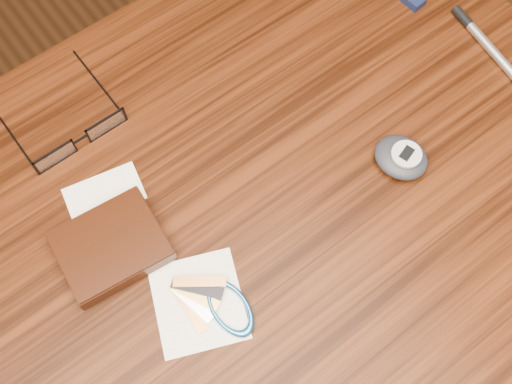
% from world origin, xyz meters
% --- Properties ---
extents(ground, '(3.80, 3.80, 0.00)m').
position_xyz_m(ground, '(0.00, 0.00, 0.00)').
color(ground, '#472814').
rests_on(ground, ground).
extents(desk, '(1.00, 0.70, 0.75)m').
position_xyz_m(desk, '(0.00, 0.00, 0.65)').
color(desk, '#3A1809').
rests_on(desk, ground).
extents(wallet_and_card, '(0.14, 0.15, 0.03)m').
position_xyz_m(wallet_and_card, '(-0.12, 0.06, 0.76)').
color(wallet_and_card, black).
rests_on(wallet_and_card, desk).
extents(eyeglasses, '(0.13, 0.13, 0.03)m').
position_xyz_m(eyeglasses, '(-0.08, 0.21, 0.76)').
color(eyeglasses, black).
rests_on(eyeglasses, desk).
extents(pedometer, '(0.07, 0.08, 0.03)m').
position_xyz_m(pedometer, '(0.22, -0.05, 0.76)').
color(pedometer, '#22252C').
rests_on(pedometer, desk).
extents(notepad_keys, '(0.13, 0.13, 0.01)m').
position_xyz_m(notepad_keys, '(-0.06, -0.06, 0.75)').
color(notepad_keys, white).
rests_on(notepad_keys, desk).
extents(silver_pen, '(0.03, 0.15, 0.01)m').
position_xyz_m(silver_pen, '(0.42, 0.01, 0.76)').
color(silver_pen, silver).
rests_on(silver_pen, desk).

